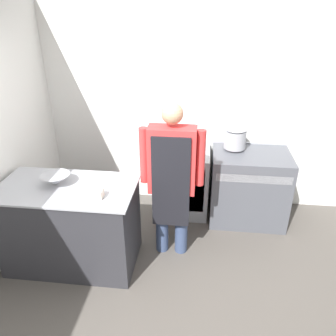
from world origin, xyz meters
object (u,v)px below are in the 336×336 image
object	(u,v)px
fridge_unit	(183,182)
plastic_tub	(98,194)
person_cook	(172,174)
stock_pot	(235,138)
stove	(248,187)
mixing_bowl	(56,180)

from	to	relation	value
fridge_unit	plastic_tub	size ratio (longest dim) A/B	8.64
fridge_unit	plastic_tub	xyz separation A→B (m)	(-0.71, -1.29, 0.54)
person_cook	plastic_tub	size ratio (longest dim) A/B	17.29
plastic_tub	stock_pot	distance (m)	1.90
fridge_unit	stock_pot	distance (m)	0.90
fridge_unit	person_cook	world-z (taller)	person_cook
stove	mixing_bowl	bearing A→B (deg)	-153.67
stove	person_cook	distance (m)	1.31
stove	stock_pot	world-z (taller)	stock_pot
person_cook	stock_pot	size ratio (longest dim) A/B	6.48
plastic_tub	stock_pot	size ratio (longest dim) A/B	0.37
mixing_bowl	plastic_tub	xyz separation A→B (m)	(0.49, -0.20, -0.01)
stove	plastic_tub	xyz separation A→B (m)	(-1.56, -1.21, 0.51)
person_cook	mixing_bowl	xyz separation A→B (m)	(-1.14, -0.24, -0.01)
stock_pot	plastic_tub	bearing A→B (deg)	-135.27
stove	plastic_tub	world-z (taller)	plastic_tub
stock_pot	person_cook	bearing A→B (deg)	-127.68
person_cook	stock_pot	world-z (taller)	person_cook
fridge_unit	stock_pot	size ratio (longest dim) A/B	3.24
person_cook	plastic_tub	distance (m)	0.78
stock_pot	fridge_unit	bearing A→B (deg)	-175.65
fridge_unit	plastic_tub	distance (m)	1.56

